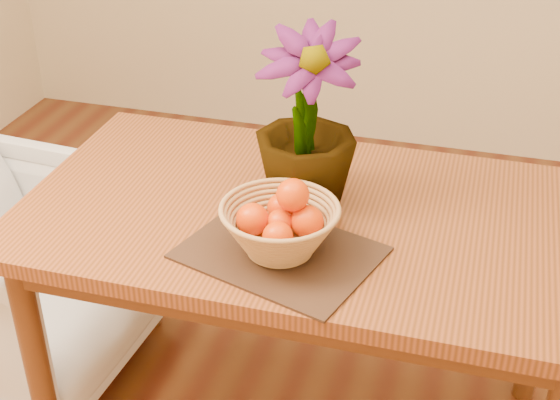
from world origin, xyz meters
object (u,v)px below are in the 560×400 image
(wicker_basket, at_px, (280,231))
(potted_plant, at_px, (306,120))
(armchair, at_px, (17,274))
(table, at_px, (306,240))

(wicker_basket, height_order, potted_plant, potted_plant)
(potted_plant, xyz_separation_m, armchair, (-0.89, -0.01, -0.62))
(table, height_order, potted_plant, potted_plant)
(table, height_order, wicker_basket, wicker_basket)
(wicker_basket, xyz_separation_m, potted_plant, (-0.00, 0.24, 0.16))
(table, distance_m, wicker_basket, 0.25)
(table, xyz_separation_m, armchair, (-0.90, 0.03, -0.31))
(table, height_order, armchair, table)
(table, distance_m, potted_plant, 0.31)
(table, distance_m, armchair, 0.95)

